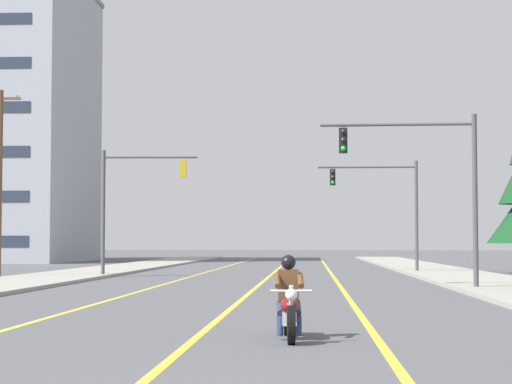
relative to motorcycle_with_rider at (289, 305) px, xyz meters
name	(u,v)px	position (x,y,z in m)	size (l,w,h in m)	color
lane_stripe_center	(274,272)	(-1.63, 36.33, -0.58)	(0.16, 100.00, 0.01)	yellow
lane_stripe_left	(206,272)	(-5.46, 36.33, -0.58)	(0.16, 100.00, 0.01)	yellow
lane_stripe_right	(331,273)	(1.53, 36.33, -0.58)	(0.16, 100.00, 0.01)	yellow
sidewalk_kerb_right	(454,275)	(7.59, 31.33, -0.52)	(4.40, 110.00, 0.14)	#9E998E
sidewalk_kerb_left	(80,274)	(-11.42, 31.33, -0.52)	(4.40, 110.00, 0.14)	#9E998E
motorcycle_with_rider	(289,305)	(0.00, 0.00, 0.00)	(0.70, 2.19, 1.46)	black
traffic_signal_near_right	(429,173)	(4.57, 16.89, 3.55)	(5.50, 0.37, 6.20)	#47474C
traffic_signal_near_left	(131,193)	(-8.38, 29.04, 3.50)	(4.69, 0.51, 6.20)	#47474C
traffic_signal_mid_right	(387,198)	(4.67, 35.73, 3.55)	(5.51, 0.37, 6.20)	#47474C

